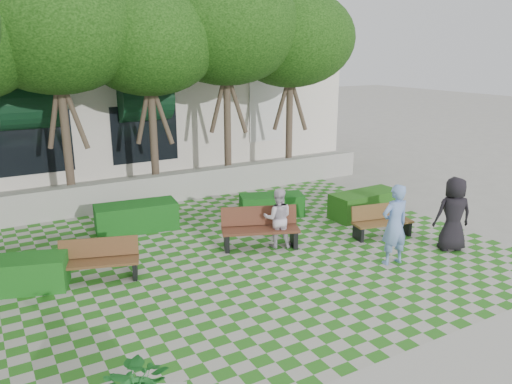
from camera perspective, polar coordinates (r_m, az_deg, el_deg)
ground at (r=11.20m, az=1.62°, el=-9.10°), size 90.00×90.00×0.00m
lawn at (r=11.98m, az=-0.89°, el=-7.32°), size 12.00×12.00×0.00m
retaining_wall at (r=16.34m, az=-9.77°, el=0.48°), size 15.00×0.36×0.90m
bench_east at (r=13.50m, az=14.14°, el=-3.29°), size 1.67×0.83×0.84m
bench_mid at (r=12.37m, az=0.47°, el=-4.20°), size 1.99×1.29×1.00m
bench_west at (r=11.21m, az=-17.50°, el=-7.51°), size 1.74×1.04×0.87m
hedge_east at (r=14.99m, az=12.31°, el=-1.38°), size 2.15×0.92×0.74m
hedge_midright at (r=14.73m, az=1.80°, el=-1.51°), size 1.98×1.30×0.64m
hedge_midleft at (r=13.91m, az=-13.50°, el=-2.79°), size 2.24×1.11×0.75m
hedge_west at (r=11.36m, az=-25.72°, el=-8.50°), size 2.11×1.35×0.69m
person_blue at (r=11.69m, az=15.54°, el=-3.62°), size 0.73×0.52×1.89m
person_dark at (r=12.97m, az=21.62°, el=-2.36°), size 1.05×0.89×1.83m
person_white at (r=12.32m, az=2.51°, el=-3.00°), size 0.90×0.84×1.49m
tree_row at (r=15.00m, az=-17.29°, el=16.94°), size 17.70×13.40×7.41m
building at (r=23.67m, az=-14.63°, el=10.05°), size 18.00×8.92×5.15m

